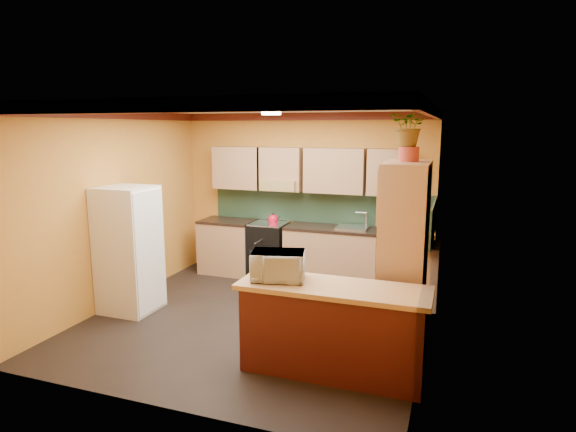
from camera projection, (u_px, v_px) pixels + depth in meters
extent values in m
plane|color=black|center=(256.00, 320.00, 6.25)|extent=(4.20, 4.20, 0.00)
cube|color=white|center=(253.00, 108.00, 5.76)|extent=(4.20, 4.20, 0.04)
cube|color=#BF7533|center=(305.00, 196.00, 7.95)|extent=(4.20, 0.04, 2.70)
cube|color=#BF7533|center=(155.00, 262.00, 4.05)|extent=(4.20, 0.04, 2.70)
cube|color=#BF7533|center=(116.00, 209.00, 6.69)|extent=(0.04, 4.20, 2.70)
cube|color=#BF7533|center=(429.00, 230.00, 5.32)|extent=(0.04, 4.20, 2.70)
cube|color=#213C29|center=(319.00, 207.00, 7.89)|extent=(3.70, 0.02, 0.53)
cube|color=#213C29|center=(433.00, 221.00, 6.65)|extent=(0.02, 1.40, 0.53)
cube|color=tan|center=(308.00, 170.00, 7.68)|extent=(3.10, 0.34, 0.70)
cylinder|color=white|center=(271.00, 112.00, 6.32)|extent=(0.26, 0.26, 0.06)
cube|color=tan|center=(305.00, 254.00, 7.80)|extent=(3.65, 0.60, 0.88)
cube|color=black|center=(305.00, 226.00, 7.72)|extent=(3.65, 0.62, 0.04)
cube|color=black|center=(269.00, 250.00, 8.01)|extent=(0.58, 0.58, 0.91)
cube|color=silver|center=(352.00, 228.00, 7.46)|extent=(0.48, 0.40, 0.03)
cube|color=tan|center=(409.00, 273.00, 6.78)|extent=(0.60, 0.80, 0.88)
cube|color=black|center=(410.00, 242.00, 6.70)|extent=(0.62, 0.80, 0.04)
cube|color=white|center=(129.00, 249.00, 6.46)|extent=(0.68, 0.66, 1.70)
cube|color=tan|center=(404.00, 256.00, 5.38)|extent=(0.48, 0.90, 2.10)
cylinder|color=#AA3829|center=(409.00, 154.00, 5.22)|extent=(0.22, 0.22, 0.16)
imported|color=tan|center=(410.00, 125.00, 5.16)|extent=(0.45, 0.40, 0.46)
cube|color=#4E1912|center=(332.00, 332.00, 4.83)|extent=(1.80, 0.55, 0.88)
cube|color=tan|center=(333.00, 288.00, 4.74)|extent=(1.90, 0.65, 0.05)
imported|color=white|center=(278.00, 266.00, 4.90)|extent=(0.60, 0.48, 0.29)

